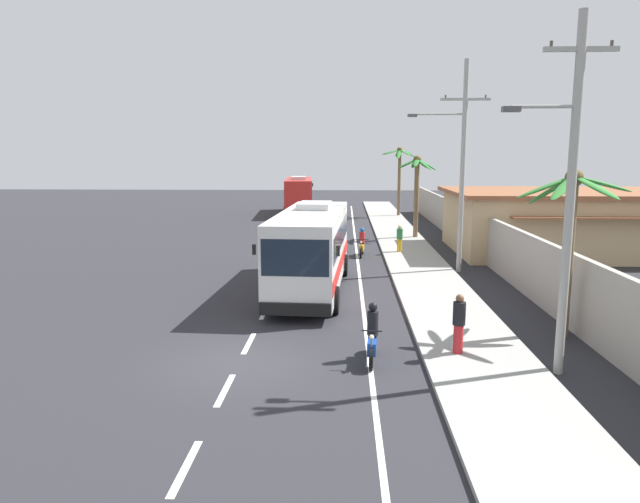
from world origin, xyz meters
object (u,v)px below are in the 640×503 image
(motorcycle_trailing, at_px, (362,245))
(palm_third, at_px, (400,166))
(coach_bus_far_lane, at_px, (299,194))
(palm_nearest, at_px, (571,216))
(roadside_building, at_px, (564,221))
(palm_second, at_px, (417,180))
(coach_bus_foreground, at_px, (312,246))
(pedestrian_midwalk, at_px, (459,322))
(pedestrian_near_kerb, at_px, (400,238))
(utility_pole_nearest, at_px, (569,189))
(motorcycle_beside_bus, at_px, (372,338))
(utility_pole_mid, at_px, (461,162))

(motorcycle_trailing, xyz_separation_m, palm_third, (4.10, 21.69, 4.12))
(coach_bus_far_lane, height_order, motorcycle_trailing, coach_bus_far_lane)
(coach_bus_far_lane, relative_size, palm_nearest, 2.03)
(motorcycle_trailing, height_order, roadside_building, roadside_building)
(palm_second, distance_m, roadside_building, 9.97)
(motorcycle_trailing, bearing_deg, palm_third, 79.30)
(coach_bus_foreground, height_order, pedestrian_midwalk, coach_bus_foreground)
(pedestrian_near_kerb, xyz_separation_m, utility_pole_nearest, (2.45, -18.70, 3.96))
(coach_bus_far_lane, xyz_separation_m, palm_nearest, (11.56, -38.30, 1.96))
(coach_bus_foreground, distance_m, motorcycle_trailing, 9.01)
(motorcycle_beside_bus, height_order, roadside_building, roadside_building)
(coach_bus_far_lane, distance_m, palm_second, 19.15)
(coach_bus_far_lane, relative_size, pedestrian_midwalk, 6.28)
(palm_second, bearing_deg, motorcycle_beside_bus, -99.66)
(coach_bus_foreground, relative_size, motorcycle_trailing, 5.48)
(palm_nearest, relative_size, palm_third, 0.83)
(pedestrian_near_kerb, bearing_deg, utility_pole_mid, 11.70)
(roadside_building, bearing_deg, utility_pole_nearest, -110.61)
(pedestrian_near_kerb, distance_m, pedestrian_midwalk, 17.61)
(palm_third, distance_m, roadside_building, 21.66)
(coach_bus_far_lane, distance_m, roadside_building, 28.04)
(palm_nearest, xyz_separation_m, palm_third, (-1.92, 36.40, 0.87))
(motorcycle_beside_bus, height_order, palm_second, palm_second)
(coach_bus_far_lane, xyz_separation_m, palm_third, (9.63, -1.90, 2.83))
(pedestrian_midwalk, relative_size, palm_third, 0.27)
(pedestrian_midwalk, bearing_deg, motorcycle_beside_bus, 178.17)
(coach_bus_foreground, xyz_separation_m, pedestrian_near_kerb, (4.65, 9.40, -0.96))
(pedestrian_midwalk, relative_size, utility_pole_mid, 0.17)
(pedestrian_midwalk, relative_size, roadside_building, 0.13)
(pedestrian_near_kerb, xyz_separation_m, pedestrian_midwalk, (0.04, -17.61, 0.09))
(motorcycle_trailing, xyz_separation_m, palm_second, (3.93, 7.08, 3.39))
(coach_bus_foreground, distance_m, roadside_building, 17.82)
(pedestrian_midwalk, xyz_separation_m, palm_second, (1.64, 23.88, 3.00))
(palm_second, bearing_deg, palm_nearest, -84.52)
(pedestrian_midwalk, bearing_deg, motorcycle_trailing, 87.82)
(coach_bus_foreground, xyz_separation_m, utility_pole_mid, (7.03, 4.23, 3.52))
(motorcycle_beside_bus, xyz_separation_m, palm_third, (4.29, 38.84, 4.11))
(motorcycle_trailing, xyz_separation_m, utility_pole_mid, (4.62, -4.36, 4.78))
(coach_bus_foreground, xyz_separation_m, roadside_building, (14.49, 10.37, -0.06))
(pedestrian_midwalk, distance_m, roadside_building, 21.01)
(palm_third, bearing_deg, pedestrian_near_kerb, -95.08)
(utility_pole_mid, bearing_deg, coach_bus_foreground, -148.95)
(palm_nearest, bearing_deg, utility_pole_mid, 97.68)
(pedestrian_near_kerb, bearing_deg, palm_nearest, 0.64)
(pedestrian_near_kerb, height_order, utility_pole_mid, utility_pole_mid)
(coach_bus_far_lane, distance_m, palm_nearest, 40.06)
(palm_second, bearing_deg, pedestrian_midwalk, -93.93)
(motorcycle_trailing, height_order, palm_second, palm_second)
(utility_pole_mid, bearing_deg, coach_bus_far_lane, 109.98)
(motorcycle_trailing, bearing_deg, utility_pole_mid, -43.32)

